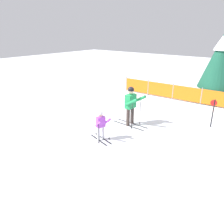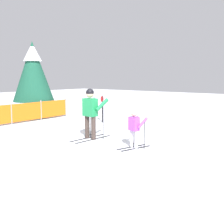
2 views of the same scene
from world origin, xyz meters
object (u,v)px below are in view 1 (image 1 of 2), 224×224
at_px(skier_child, 101,123).
at_px(skier_adult, 131,103).
at_px(safety_fence, 173,92).
at_px(trail_marker, 213,110).
at_px(conifer_far, 221,59).

bearing_deg(skier_child, skier_adult, 102.70).
bearing_deg(skier_adult, skier_child, -90.81).
bearing_deg(safety_fence, skier_adult, -88.33).
bearing_deg(trail_marker, skier_child, -127.42).
height_order(skier_adult, skier_child, skier_adult).
xyz_separation_m(skier_adult, conifer_far, (2.07, 6.36, 1.49)).
height_order(conifer_far, trail_marker, conifer_far).
bearing_deg(skier_adult, safety_fence, 93.54).
xyz_separation_m(safety_fence, conifer_far, (2.21, 1.30, 2.08)).
bearing_deg(skier_child, safety_fence, 105.81).
height_order(safety_fence, conifer_far, conifer_far).
bearing_deg(skier_adult, conifer_far, 73.87).
relative_size(skier_adult, trail_marker, 1.39).
height_order(skier_adult, safety_fence, skier_adult).
distance_m(safety_fence, conifer_far, 3.30).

